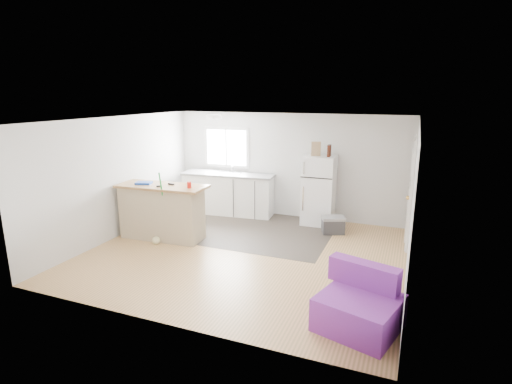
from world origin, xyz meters
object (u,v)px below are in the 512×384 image
blue_tray (144,183)px  bottle_left (329,151)px  cooler (333,225)px  purple_seat (360,306)px  kitchen_cabinets (229,193)px  cardboard_box (316,149)px  refrigerator (319,190)px  cleaner_jug (166,232)px  red_cup (189,185)px  bottle_right (330,150)px  mop (158,232)px  peninsula (162,211)px

blue_tray → bottle_left: size_ratio=1.20×
cooler → purple_seat: (0.97, -3.30, 0.09)m
kitchen_cabinets → cardboard_box: 2.41m
refrigerator → cleaner_jug: bearing=-141.8°
bottle_left → purple_seat: bearing=-71.9°
purple_seat → cardboard_box: (-1.50, 3.76, 1.41)m
red_cup → bottle_right: 3.08m
refrigerator → bottle_left: 0.92m
red_cup → blue_tray: size_ratio=0.40×
cooler → cleaner_jug: bearing=-174.8°
kitchen_cabinets → blue_tray: 2.33m
refrigerator → cooler: (0.44, -0.51, -0.58)m
cleaner_jug → bottle_right: bearing=39.1°
refrigerator → purple_seat: refrigerator is taller
mop → cardboard_box: bearing=27.8°
cardboard_box → cleaner_jug: bearing=-140.7°
cardboard_box → bottle_right: bearing=14.2°
cleaner_jug → peninsula: bearing=152.0°
peninsula → red_cup: 0.89m
blue_tray → bottle_left: 3.84m
kitchen_cabinets → blue_tray: kitchen_cabinets is taller
refrigerator → purple_seat: size_ratio=1.38×
cooler → cardboard_box: (-0.53, 0.46, 1.50)m
refrigerator → mop: size_ratio=1.07×
kitchen_cabinets → cooler: (2.63, -0.50, -0.32)m
refrigerator → blue_tray: refrigerator is taller
purple_seat → mop: mop is taller
red_cup → cooler: bearing=32.3°
peninsula → mop: (0.10, -0.31, -0.32)m
cooler → bottle_right: (-0.25, 0.53, 1.47)m
mop → cardboard_box: size_ratio=4.78×
cardboard_box → red_cup: bearing=-133.9°
blue_tray → cardboard_box: cardboard_box is taller
kitchen_cabinets → cardboard_box: bearing=-6.7°
bottle_right → cardboard_box: bearing=-165.8°
purple_seat → cleaner_jug: 4.35m
mop → bottle_left: (2.78, 2.25, 1.42)m
peninsula → mop: size_ratio=1.26×
red_cup → cardboard_box: cardboard_box is taller
cardboard_box → kitchen_cabinets: bearing=178.8°
cooler → cardboard_box: bearing=116.3°
cooler → bottle_right: size_ratio=2.20×
kitchen_cabinets → blue_tray: size_ratio=7.54×
peninsula → red_cup: (0.66, -0.02, 0.60)m
cooler → blue_tray: bearing=-178.3°
blue_tray → peninsula: bearing=5.0°
cooler → bottle_left: (-0.24, 0.41, 1.47)m
peninsula → bottle_right: bearing=32.4°
mop → red_cup: mop is taller
cooler → blue_tray: blue_tray is taller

